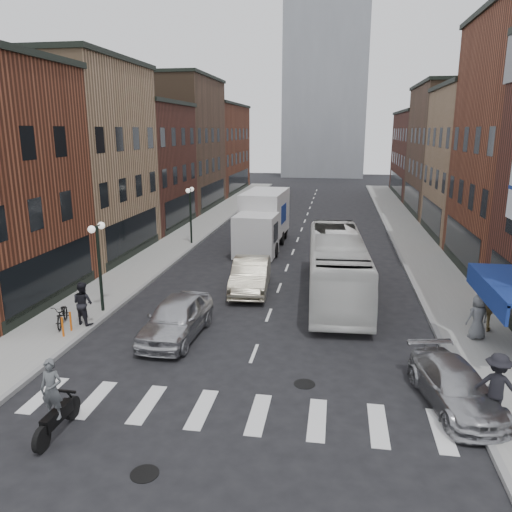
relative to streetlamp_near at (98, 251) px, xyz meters
The scene contains 29 objects.
ground 8.90m from the streetlamp_near, 28.39° to the right, with size 160.00×160.00×0.00m, color black.
sidewalk_left 18.26m from the streetlamp_near, 93.50° to the left, with size 3.00×74.00×0.15m, color gray.
sidewalk_right 24.18m from the streetlamp_near, 48.54° to the left, with size 3.00×74.00×0.15m, color gray.
curb_left 18.24m from the streetlamp_near, 88.73° to the left, with size 0.20×74.00×0.16m, color gray.
curb_right 23.23m from the streetlamp_near, 51.34° to the left, with size 0.20×74.00×0.16m, color gray.
crosswalk_stripes 10.59m from the streetlamp_near, 43.41° to the right, with size 12.00×2.20×0.01m, color silver.
bldg_left_mid_a 12.97m from the streetlamp_near, 127.21° to the left, with size 10.30×10.20×12.30m.
bldg_left_mid_b 21.51m from the streetlamp_near, 110.79° to the left, with size 10.30×10.20×10.30m.
bldg_left_far_a 32.14m from the streetlamp_near, 103.77° to the left, with size 10.30×12.20×13.30m.
bldg_left_far_b 45.72m from the streetlamp_near, 99.58° to the left, with size 10.30×16.20×11.30m.
bldg_right_mid_b 30.15m from the streetlamp_near, 41.77° to the left, with size 10.30×10.20×11.30m.
bldg_right_far_a 38.38m from the streetlamp_near, 54.16° to the left, with size 10.30×12.20×12.30m.
bldg_right_far_b 50.31m from the streetlamp_near, 63.54° to the left, with size 10.30×16.20×10.30m.
awning_blue 16.40m from the streetlamp_near, ahead, with size 1.80×5.00×0.78m.
distant_tower 77.58m from the streetlamp_near, 84.29° to the left, with size 14.00×14.00×50.00m, color #9399A0.
streetlamp_near is the anchor object (origin of this frame).
streetlamp_far 14.00m from the streetlamp_near, 90.00° to the left, with size 0.32×1.22×4.11m.
bike_rack 3.59m from the streetlamp_near, 94.24° to the right, with size 0.08×0.68×0.80m.
box_truck 15.07m from the streetlamp_near, 69.96° to the left, with size 2.96×8.88×3.82m.
motorcycle_rider 9.55m from the streetlamp_near, 71.46° to the right, with size 0.62×2.20×2.24m.
transit_bus 11.22m from the streetlamp_near, 22.02° to the left, with size 2.60×11.12×3.10m, color silver.
sedan_left_near 5.04m from the streetlamp_near, 25.97° to the right, with size 1.93×4.80×1.63m, color #BCBCC1.
sedan_left_far 7.67m from the streetlamp_near, 35.58° to the left, with size 1.78×5.10×1.68m, color beige.
curb_car 15.15m from the streetlamp_near, 21.85° to the right, with size 1.76×4.34×1.26m, color #A3A3A7.
parked_bicycle 3.09m from the streetlamp_near, 113.28° to the right, with size 0.64×1.82×0.96m, color black.
ped_left_solo 2.46m from the streetlamp_near, 91.21° to the right, with size 0.88×0.51×1.82m, color black.
ped_right_a 16.19m from the streetlamp_near, 23.11° to the right, with size 1.26×0.62×1.94m, color black.
ped_right_b 16.43m from the streetlamp_near, ahead, with size 1.10×0.55×1.88m, color olive.
ped_right_c 15.88m from the streetlamp_near, ahead, with size 0.87×0.56×1.77m, color slate.
Camera 1 is at (2.81, -15.77, 8.04)m, focal length 35.00 mm.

